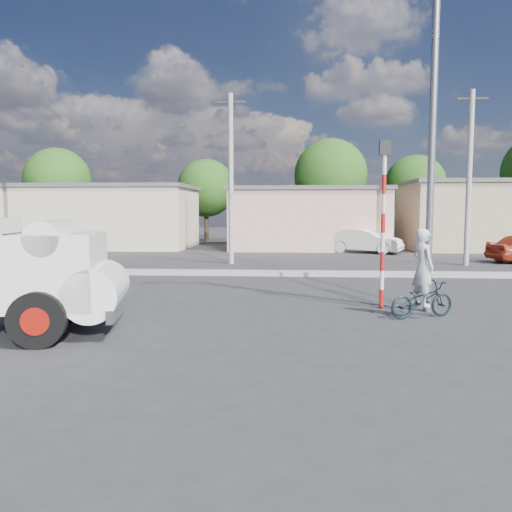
# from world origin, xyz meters

# --- Properties ---
(ground_plane) EXTENTS (120.00, 120.00, 0.00)m
(ground_plane) POSITION_xyz_m (0.00, 0.00, 0.00)
(ground_plane) COLOR #2C2C2F
(ground_plane) RESTS_ON ground
(median) EXTENTS (40.00, 0.80, 0.16)m
(median) POSITION_xyz_m (0.00, 8.00, 0.08)
(median) COLOR #99968E
(median) RESTS_ON ground
(bicycle) EXTENTS (1.79, 1.15, 0.89)m
(bicycle) POSITION_xyz_m (3.95, 0.38, 0.44)
(bicycle) COLOR black
(bicycle) RESTS_ON ground
(cyclist) EXTENTS (0.66, 0.79, 1.86)m
(cyclist) POSITION_xyz_m (3.95, 0.38, 0.93)
(cyclist) COLOR silver
(cyclist) RESTS_ON ground
(car_cream) EXTENTS (4.61, 3.17, 1.44)m
(car_cream) POSITION_xyz_m (5.32, 18.49, 0.72)
(car_cream) COLOR white
(car_cream) RESTS_ON ground
(traffic_pole) EXTENTS (0.28, 0.18, 4.36)m
(traffic_pole) POSITION_xyz_m (3.20, 1.50, 2.59)
(traffic_pole) COLOR red
(traffic_pole) RESTS_ON ground
(streetlight) EXTENTS (2.34, 0.22, 9.00)m
(streetlight) POSITION_xyz_m (4.14, 1.20, 4.96)
(streetlight) COLOR slate
(streetlight) RESTS_ON ground
(building_row) EXTENTS (37.80, 7.30, 4.44)m
(building_row) POSITION_xyz_m (1.10, 22.00, 2.13)
(building_row) COLOR beige
(building_row) RESTS_ON ground
(tree_row) EXTENTS (43.62, 7.43, 8.42)m
(tree_row) POSITION_xyz_m (3.76, 28.45, 4.99)
(tree_row) COLOR #38281E
(tree_row) RESTS_ON ground
(utility_poles) EXTENTS (35.40, 0.24, 8.00)m
(utility_poles) POSITION_xyz_m (3.25, 12.00, 4.07)
(utility_poles) COLOR #99968E
(utility_poles) RESTS_ON ground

